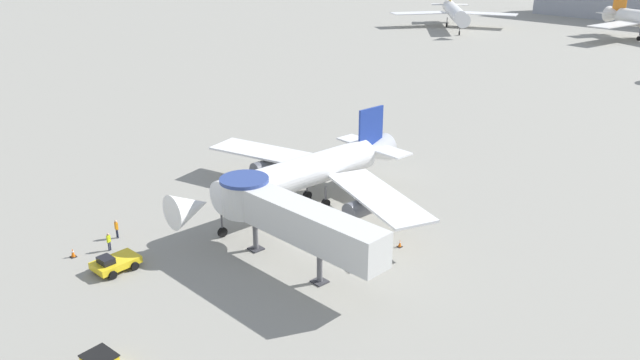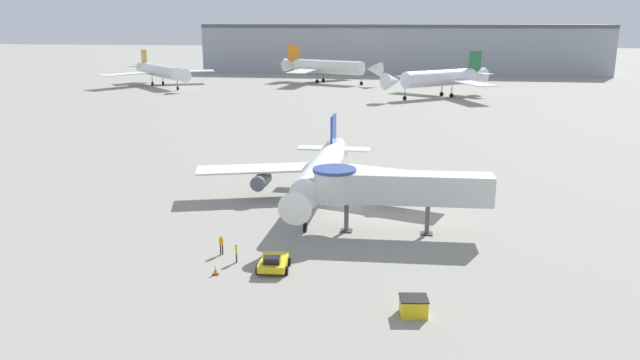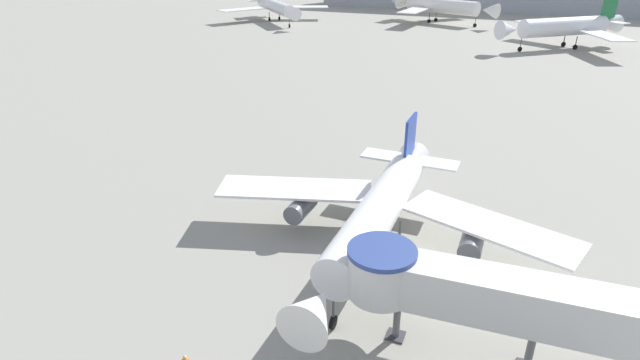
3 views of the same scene
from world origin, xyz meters
name	(u,v)px [view 3 (image 3 of 3)]	position (x,y,z in m)	size (l,w,h in m)	color
ground_plane	(409,260)	(0.00, 0.00, 0.00)	(800.00, 800.00, 0.00)	gray
main_airplane	(379,211)	(-2.66, 0.29, 3.60)	(29.68, 25.78, 8.44)	white
jet_bridge	(469,291)	(4.96, -8.33, 4.49)	(16.74, 4.09, 6.17)	silver
traffic_cone_starboard_wing	(535,277)	(9.02, 0.82, 0.32)	(0.40, 0.40, 0.67)	black
background_jet_orange_tail	(440,6)	(-20.69, 131.70, 5.05)	(33.81, 34.54, 11.56)	white
background_jet_green_tail	(566,27)	(13.65, 99.39, 5.01)	(28.84, 28.17, 11.46)	silver
background_jet_gold_tail	(276,7)	(-69.00, 115.29, 4.50)	(30.30, 31.58, 10.25)	white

